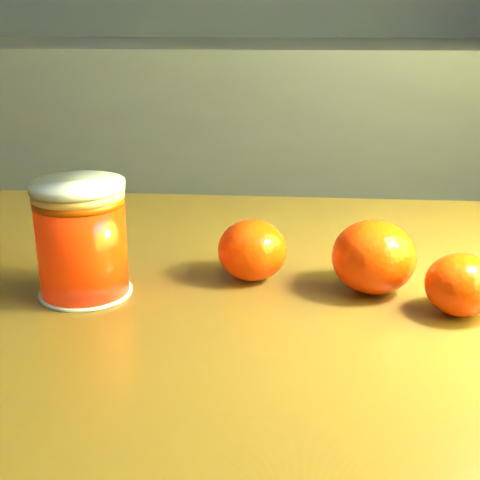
{
  "coord_description": "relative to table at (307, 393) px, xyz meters",
  "views": [
    {
      "loc": [
        0.94,
        -0.32,
        0.99
      ],
      "look_at": [
        0.9,
        0.24,
        0.79
      ],
      "focal_mm": 50.0,
      "sensor_mm": 36.0,
      "label": 1
    }
  ],
  "objects": [
    {
      "name": "orange_extra",
      "position": [
        0.13,
        -0.02,
        0.12
      ],
      "size": [
        0.07,
        0.07,
        0.05
      ],
      "primitive_type": "ellipsoid",
      "rotation": [
        0.0,
        0.0,
        -0.17
      ],
      "color": "#FD3C05",
      "rests_on": "table"
    },
    {
      "name": "table",
      "position": [
        0.0,
        0.0,
        0.0
      ],
      "size": [
        1.0,
        0.71,
        0.74
      ],
      "rotation": [
        0.0,
        0.0,
        -0.02
      ],
      "color": "brown",
      "rests_on": "ground"
    },
    {
      "name": "juice_glass",
      "position": [
        -0.2,
        0.0,
        0.15
      ],
      "size": [
        0.08,
        0.08,
        0.1
      ],
      "rotation": [
        0.0,
        0.0,
        0.38
      ],
      "color": "#FF2B05",
      "rests_on": "table"
    },
    {
      "name": "orange_front",
      "position": [
        0.06,
        0.03,
        0.13
      ],
      "size": [
        0.08,
        0.08,
        0.07
      ],
      "primitive_type": "ellipsoid",
      "rotation": [
        0.0,
        0.0,
        -0.12
      ],
      "color": "#FD3C05",
      "rests_on": "table"
    },
    {
      "name": "orange_back",
      "position": [
        -0.05,
        0.05,
        0.12
      ],
      "size": [
        0.08,
        0.08,
        0.06
      ],
      "primitive_type": "ellipsoid",
      "rotation": [
        0.0,
        0.0,
        -0.29
      ],
      "color": "#FD3C05",
      "rests_on": "table"
    }
  ]
}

